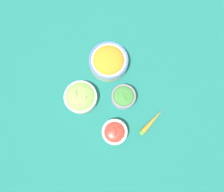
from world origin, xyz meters
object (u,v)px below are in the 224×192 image
(bowl_broccoli, at_px, (124,97))
(loose_carrot, at_px, (151,123))
(bowl_cherry_tomatoes, at_px, (115,132))
(bowl_carrots, at_px, (109,61))
(bowl_lettuce, at_px, (81,97))

(bowl_broccoli, xyz_separation_m, loose_carrot, (0.17, 0.07, -0.02))
(bowl_broccoli, bearing_deg, bowl_cherry_tomatoes, -37.71)
(bowl_cherry_tomatoes, bearing_deg, bowl_broccoli, 142.29)
(bowl_broccoli, height_order, bowl_carrots, bowl_carrots)
(loose_carrot, bearing_deg, bowl_cherry_tomatoes, 147.24)
(bowl_cherry_tomatoes, xyz_separation_m, loose_carrot, (0.03, 0.18, -0.02))
(bowl_broccoli, bearing_deg, bowl_carrots, 178.82)
(bowl_broccoli, relative_size, loose_carrot, 0.77)
(bowl_carrots, bearing_deg, bowl_cherry_tomatoes, -18.39)
(bowl_broccoli, distance_m, bowl_lettuce, 0.21)
(bowl_cherry_tomatoes, height_order, bowl_broccoli, bowl_broccoli)
(bowl_broccoli, relative_size, bowl_lettuce, 0.75)
(bowl_carrots, relative_size, bowl_lettuce, 1.23)
(bowl_cherry_tomatoes, xyz_separation_m, bowl_broccoli, (-0.14, 0.11, 0.00))
(bowl_lettuce, distance_m, loose_carrot, 0.36)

